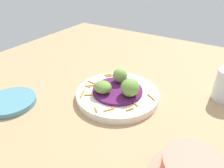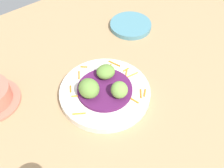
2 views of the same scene
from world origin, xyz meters
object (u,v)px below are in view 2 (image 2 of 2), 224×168
object	(u,v)px
guac_scoop_center	(106,72)
guac_scoop_left	(119,90)
main_plate	(105,93)
side_plate_small	(131,25)
guac_scoop_right	(89,88)

from	to	relation	value
guac_scoop_center	guac_scoop_left	bearing A→B (deg)	81.18
main_plate	guac_scoop_left	bearing A→B (deg)	111.18
main_plate	guac_scoop_center	bearing A→B (deg)	-128.82
main_plate	guac_scoop_center	xyz separation A→B (cm)	(-2.71, -3.37, 3.46)
guac_scoop_left	guac_scoop_center	xyz separation A→B (cm)	(-1.15, -7.40, -0.58)
guac_scoop_left	guac_scoop_center	world-z (taller)	guac_scoop_left
main_plate	side_plate_small	bearing A→B (deg)	-141.78
guac_scoop_left	side_plate_small	bearing A→B (deg)	-134.19
main_plate	guac_scoop_left	size ratio (longest dim) A/B	5.36
guac_scoop_center	side_plate_small	size ratio (longest dim) A/B	0.37
side_plate_small	guac_scoop_center	bearing A→B (deg)	36.04
guac_scoop_center	guac_scoop_right	distance (cm)	7.53
main_plate	guac_scoop_left	world-z (taller)	guac_scoop_left
guac_scoop_right	side_plate_small	bearing A→B (deg)	-147.31
guac_scoop_right	main_plate	bearing A→B (deg)	171.18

